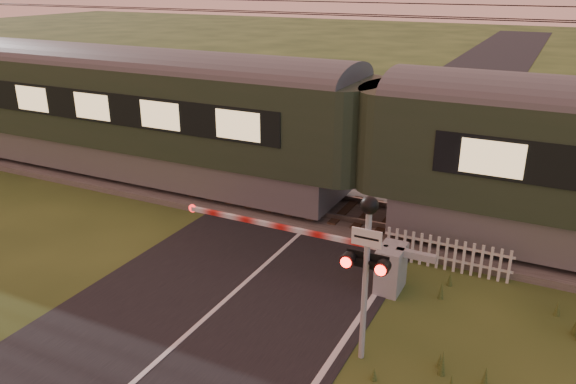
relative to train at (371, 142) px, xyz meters
The scene contains 8 objects.
ground 7.01m from the train, 101.24° to the right, with size 160.00×160.00×0.00m, color #293B16.
road 7.22m from the train, 100.71° to the right, with size 6.00×140.00×0.03m.
track_bed 2.57m from the train, behind, with size 140.00×3.40×0.39m.
overhead_wires 3.67m from the train, behind, with size 120.00×0.62×0.62m.
train is the anchor object (origin of this frame).
boom_gate 3.99m from the train, 67.41° to the right, with size 6.21×0.80×1.06m.
crossing_signal 6.13m from the train, 71.93° to the right, with size 0.79×0.34×3.11m.
picket_fence 3.70m from the train, 36.49° to the right, with size 2.96×0.07×0.81m.
Camera 1 is at (5.75, -7.39, 6.40)m, focal length 35.00 mm.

